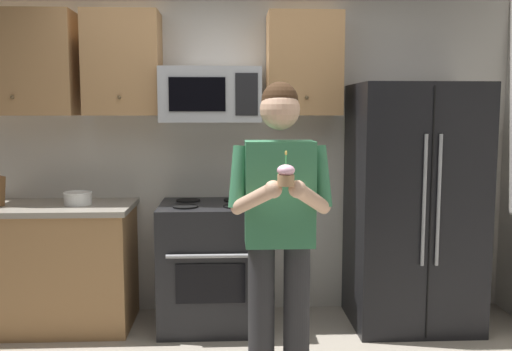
% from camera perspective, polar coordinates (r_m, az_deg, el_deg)
% --- Properties ---
extents(wall_back, '(4.40, 0.10, 2.60)m').
position_cam_1_polar(wall_back, '(4.51, -2.54, 2.70)').
color(wall_back, beige).
rests_on(wall_back, ground).
extents(oven_range, '(0.76, 0.70, 0.93)m').
position_cam_1_polar(oven_range, '(4.26, -4.50, -8.99)').
color(oven_range, black).
rests_on(oven_range, ground).
extents(microwave, '(0.74, 0.41, 0.40)m').
position_cam_1_polar(microwave, '(4.23, -4.60, 8.13)').
color(microwave, '#9EA0A5').
extents(refrigerator, '(0.90, 0.75, 1.80)m').
position_cam_1_polar(refrigerator, '(4.35, 15.63, -2.99)').
color(refrigerator, black).
rests_on(refrigerator, ground).
extents(cabinet_row_upper, '(2.78, 0.36, 0.76)m').
position_cam_1_polar(cabinet_row_upper, '(4.35, -12.34, 10.99)').
color(cabinet_row_upper, '#9E7247').
extents(counter_left, '(1.44, 0.66, 0.92)m').
position_cam_1_polar(counter_left, '(4.52, -21.41, -8.54)').
color(counter_left, '#9E7247').
rests_on(counter_left, ground).
extents(bowl_large_white, '(0.21, 0.21, 0.09)m').
position_cam_1_polar(bowl_large_white, '(4.32, -17.62, -2.18)').
color(bowl_large_white, white).
rests_on(bowl_large_white, counter_left).
extents(person, '(0.60, 0.48, 1.76)m').
position_cam_1_polar(person, '(3.12, 2.41, -4.66)').
color(person, '#262628').
rests_on(person, ground).
extents(cupcake, '(0.09, 0.09, 0.17)m').
position_cam_1_polar(cupcake, '(2.75, 3.05, 0.07)').
color(cupcake, '#A87F56').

